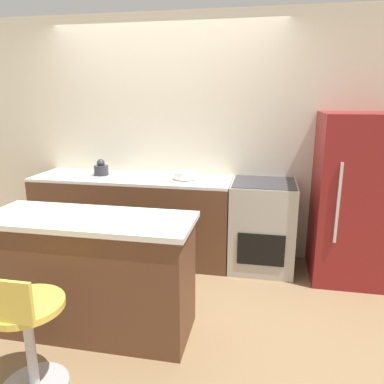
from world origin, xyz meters
name	(u,v)px	position (x,y,z in m)	size (l,w,h in m)	color
ground_plane	(153,271)	(0.00, 0.00, 0.00)	(14.00, 14.00, 0.00)	#8E704C
wall_back	(168,138)	(0.00, 0.67, 1.30)	(8.00, 0.06, 2.60)	beige
back_counter	(133,217)	(-0.32, 0.33, 0.45)	(2.14, 0.62, 0.92)	brown
kitchen_island	(92,274)	(-0.16, -1.02, 0.46)	(1.55, 0.59, 0.91)	brown
oven_range	(262,225)	(1.08, 0.33, 0.46)	(0.64, 0.63, 0.92)	#B7B2A8
refrigerator	(352,198)	(1.91, 0.29, 0.80)	(0.68, 0.72, 1.61)	maroon
stool_chair	(25,331)	(-0.25, -1.70, 0.42)	(0.45, 0.45, 0.84)	#B7B7BC
kettle	(101,169)	(-0.66, 0.33, 0.99)	(0.16, 0.16, 0.18)	#333338
mixing_bowl	(185,175)	(0.27, 0.33, 0.95)	(0.24, 0.24, 0.07)	white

